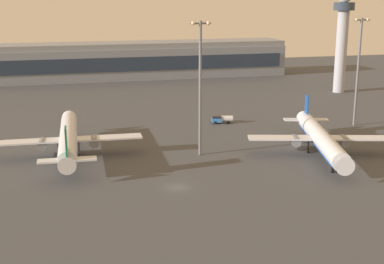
# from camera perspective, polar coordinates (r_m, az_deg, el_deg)

# --- Properties ---
(ground_plane) EXTENTS (416.00, 416.00, 0.00)m
(ground_plane) POSITION_cam_1_polar(r_m,az_deg,el_deg) (107.23, -1.61, -5.92)
(ground_plane) COLOR #424449
(terminal_building) EXTENTS (145.47, 22.40, 16.40)m
(terminal_building) POSITION_cam_1_polar(r_m,az_deg,el_deg) (250.97, -6.61, 7.60)
(terminal_building) COLOR gray
(terminal_building) RESTS_ON ground
(control_tower) EXTENTS (8.00, 8.00, 40.04)m
(control_tower) POSITION_cam_1_polar(r_m,az_deg,el_deg) (217.92, 15.75, 10.11)
(control_tower) COLOR #A8A8B2
(control_tower) RESTS_ON ground
(airplane_near_gate) EXTENTS (34.07, 43.39, 11.32)m
(airplane_near_gate) POSITION_cam_1_polar(r_m,az_deg,el_deg) (130.65, 13.54, -0.63)
(airplane_near_gate) COLOR silver
(airplane_near_gate) RESTS_ON ground
(airplane_taxiway_distant) EXTENTS (34.82, 44.74, 11.48)m
(airplane_taxiway_distant) POSITION_cam_1_polar(r_m,az_deg,el_deg) (129.64, -13.06, -0.69)
(airplane_taxiway_distant) COLOR silver
(airplane_taxiway_distant) RESTS_ON ground
(fuel_truck) EXTENTS (6.61, 3.57, 2.35)m
(fuel_truck) POSITION_cam_1_polar(r_m,az_deg,el_deg) (160.12, 3.15, 1.41)
(fuel_truck) COLOR #3372BF
(fuel_truck) RESTS_ON ground
(apron_light_east) EXTENTS (4.80, 0.90, 31.13)m
(apron_light_east) POSITION_cam_1_polar(r_m,az_deg,el_deg) (161.74, 17.32, 6.72)
(apron_light_east) COLOR slate
(apron_light_east) RESTS_ON ground
(apron_light_west) EXTENTS (4.80, 0.90, 31.65)m
(apron_light_west) POSITION_cam_1_polar(r_m,az_deg,el_deg) (124.71, 0.89, 5.40)
(apron_light_west) COLOR slate
(apron_light_west) RESTS_ON ground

